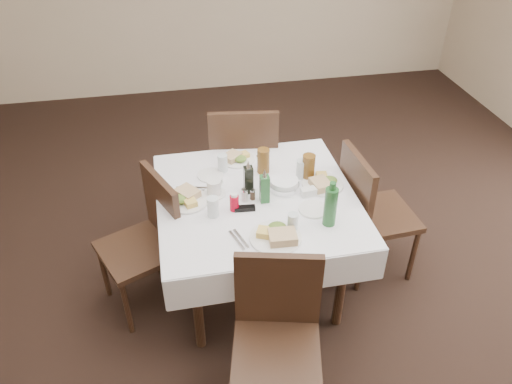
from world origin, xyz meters
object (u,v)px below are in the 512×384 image
(chair_west, at_px, (149,235))
(ketchup_bottle, at_px, (234,202))
(oil_cruet_green, at_px, (265,188))
(green_bottle, at_px, (330,206))
(oil_cruet_dark, at_px, (248,179))
(water_e, at_px, (302,169))
(water_n, at_px, (223,163))
(water_s, at_px, (293,222))
(chair_east, at_px, (368,208))
(water_w, at_px, (213,207))
(bread_basket, at_px, (284,184))
(coffee_mug, at_px, (214,188))
(dining_table, at_px, (257,208))
(chair_north, at_px, (244,158))
(chair_south, at_px, (277,328))

(chair_west, bearing_deg, ketchup_bottle, -14.54)
(oil_cruet_green, height_order, green_bottle, green_bottle)
(oil_cruet_dark, bearing_deg, green_bottle, -44.67)
(water_e, distance_m, green_bottle, 0.49)
(water_n, bearing_deg, water_s, -65.87)
(green_bottle, bearing_deg, water_s, -176.03)
(chair_west, height_order, water_s, chair_west)
(water_e, bearing_deg, chair_east, -17.47)
(water_w, distance_m, ketchup_bottle, 0.13)
(chair_west, bearing_deg, water_n, 29.63)
(bread_basket, relative_size, green_bottle, 0.69)
(oil_cruet_green, bearing_deg, ketchup_bottle, -165.18)
(water_s, xyz_separation_m, coffee_mug, (-0.39, 0.42, -0.01))
(chair_west, height_order, water_e, chair_west)
(dining_table, height_order, chair_north, chair_north)
(dining_table, relative_size, oil_cruet_green, 5.35)
(water_w, distance_m, coffee_mug, 0.21)
(chair_east, bearing_deg, coffee_mug, 176.66)
(dining_table, bearing_deg, oil_cruet_green, -55.08)
(oil_cruet_dark, relative_size, green_bottle, 0.81)
(chair_south, relative_size, chair_east, 0.97)
(chair_west, xyz_separation_m, water_n, (0.52, 0.29, 0.29))
(chair_east, xyz_separation_m, oil_cruet_dark, (-0.80, 0.04, 0.31))
(chair_north, xyz_separation_m, water_e, (0.29, -0.56, 0.23))
(water_e, relative_size, green_bottle, 0.45)
(dining_table, relative_size, water_n, 10.16)
(chair_east, bearing_deg, green_bottle, -139.40)
(chair_south, relative_size, water_s, 8.37)
(chair_south, distance_m, green_bottle, 0.73)
(oil_cruet_green, distance_m, green_bottle, 0.43)
(water_n, relative_size, bread_basket, 0.62)
(green_bottle, bearing_deg, ketchup_bottle, 155.86)
(dining_table, distance_m, oil_cruet_green, 0.20)
(chair_west, bearing_deg, chair_east, -0.71)
(bread_basket, height_order, ketchup_bottle, ketchup_bottle)
(chair_north, distance_m, water_e, 0.67)
(oil_cruet_dark, bearing_deg, coffee_mug, 176.09)
(dining_table, relative_size, chair_north, 1.19)
(chair_west, distance_m, bread_basket, 0.91)
(chair_north, relative_size, water_s, 9.27)
(ketchup_bottle, distance_m, coffee_mug, 0.20)
(chair_east, bearing_deg, dining_table, -179.01)
(chair_south, distance_m, oil_cruet_green, 0.85)
(ketchup_bottle, xyz_separation_m, green_bottle, (0.51, -0.23, 0.07))
(chair_south, xyz_separation_m, chair_west, (-0.63, 0.86, -0.00))
(water_s, xyz_separation_m, oil_cruet_green, (-0.10, 0.30, 0.04))
(coffee_mug, bearing_deg, water_s, -47.33)
(dining_table, relative_size, water_e, 9.57)
(water_e, height_order, water_w, water_e)
(water_w, distance_m, oil_cruet_green, 0.34)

